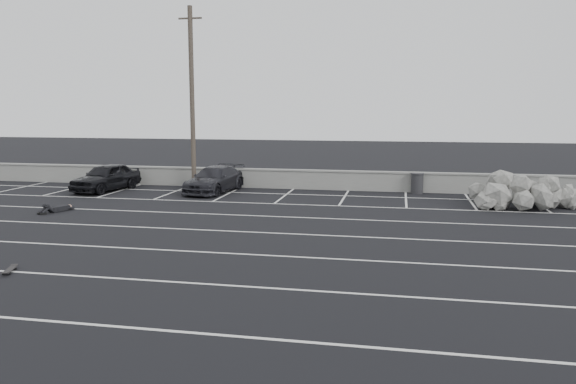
% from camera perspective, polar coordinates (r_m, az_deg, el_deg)
% --- Properties ---
extents(ground, '(120.00, 120.00, 0.00)m').
position_cam_1_polar(ground, '(17.81, -11.01, -5.89)').
color(ground, black).
rests_on(ground, ground).
extents(seawall, '(50.00, 0.45, 1.06)m').
position_cam_1_polar(seawall, '(30.90, -1.20, 1.40)').
color(seawall, gray).
rests_on(seawall, ground).
extents(stall_lines, '(36.00, 20.05, 0.01)m').
position_cam_1_polar(stall_lines, '(21.87, -6.85, -3.09)').
color(stall_lines, silver).
rests_on(stall_lines, ground).
extents(car_left, '(2.50, 4.54, 1.46)m').
position_cam_1_polar(car_left, '(31.47, -18.00, 1.45)').
color(car_left, black).
rests_on(car_left, ground).
extents(car_right, '(2.46, 4.80, 1.33)m').
position_cam_1_polar(car_right, '(29.70, -7.48, 1.27)').
color(car_right, black).
rests_on(car_right, ground).
extents(utility_pole, '(1.30, 0.26, 9.74)m').
position_cam_1_polar(utility_pole, '(31.19, -9.72, 9.42)').
color(utility_pole, '#4C4238').
rests_on(utility_pole, ground).
extents(trash_bin, '(0.90, 0.90, 1.06)m').
position_cam_1_polar(trash_bin, '(29.80, 12.98, 0.89)').
color(trash_bin, '#29292C').
rests_on(trash_bin, ground).
extents(riprap_pile, '(4.76, 3.51, 1.30)m').
position_cam_1_polar(riprap_pile, '(26.97, 22.95, -0.47)').
color(riprap_pile, gray).
rests_on(riprap_pile, ground).
extents(person, '(1.96, 2.56, 0.42)m').
position_cam_1_polar(person, '(26.05, -22.05, -1.32)').
color(person, black).
rests_on(person, ground).
extents(skateboard, '(0.41, 0.73, 0.09)m').
position_cam_1_polar(skateboard, '(17.01, -26.44, -7.10)').
color(skateboard, black).
rests_on(skateboard, ground).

